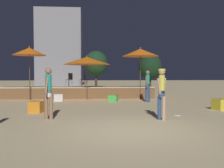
# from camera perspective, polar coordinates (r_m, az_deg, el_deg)

# --- Properties ---
(ground_plane) EXTENTS (120.00, 120.00, 0.00)m
(ground_plane) POSITION_cam_1_polar(r_m,az_deg,el_deg) (7.17, 3.86, -10.60)
(ground_plane) COLOR #D1B784
(wooden_deck) EXTENTS (10.40, 2.55, 0.78)m
(wooden_deck) POSITION_cam_1_polar(r_m,az_deg,el_deg) (17.42, -8.16, -1.89)
(wooden_deck) COLOR brown
(wooden_deck) RESTS_ON ground
(patio_umbrella_0) EXTENTS (2.06, 2.06, 3.33)m
(patio_umbrella_0) POSITION_cam_1_polar(r_m,az_deg,el_deg) (16.37, -18.39, 7.06)
(patio_umbrella_0) COLOR brown
(patio_umbrella_0) RESTS_ON ground
(patio_umbrella_1) EXTENTS (2.38, 2.38, 3.34)m
(patio_umbrella_1) POSITION_cam_1_polar(r_m,az_deg,el_deg) (16.42, 6.50, 7.15)
(patio_umbrella_1) COLOR brown
(patio_umbrella_1) RESTS_ON ground
(patio_umbrella_2) EXTENTS (2.94, 2.94, 2.76)m
(patio_umbrella_2) POSITION_cam_1_polar(r_m,az_deg,el_deg) (15.70, -5.78, 5.31)
(patio_umbrella_2) COLOR brown
(patio_umbrella_2) RESTS_ON ground
(cube_seat_0) EXTENTS (0.56, 0.56, 0.43)m
(cube_seat_0) POSITION_cam_1_polar(r_m,az_deg,el_deg) (15.09, -12.17, -3.08)
(cube_seat_0) COLOR white
(cube_seat_0) RESTS_ON ground
(cube_seat_1) EXTENTS (0.73, 0.73, 0.49)m
(cube_seat_1) POSITION_cam_1_polar(r_m,az_deg,el_deg) (12.23, 23.59, -4.30)
(cube_seat_1) COLOR yellow
(cube_seat_1) RESTS_ON ground
(cube_seat_2) EXTENTS (0.64, 0.64, 0.38)m
(cube_seat_2) POSITION_cam_1_polar(r_m,az_deg,el_deg) (14.60, 0.26, -3.29)
(cube_seat_2) COLOR #4CC651
(cube_seat_2) RESTS_ON ground
(cube_seat_3) EXTENTS (0.59, 0.59, 0.48)m
(cube_seat_3) POSITION_cam_1_polar(r_m,az_deg,el_deg) (10.84, -16.95, -5.04)
(cube_seat_3) COLOR orange
(cube_seat_3) RESTS_ON ground
(person_0) EXTENTS (0.46, 0.45, 1.79)m
(person_0) POSITION_cam_1_polar(r_m,az_deg,el_deg) (8.83, 11.29, -1.51)
(person_0) COLOR #2D4C7F
(person_0) RESTS_ON ground
(person_2) EXTENTS (0.30, 0.54, 1.82)m
(person_2) POSITION_cam_1_polar(r_m,az_deg,el_deg) (9.05, -14.31, -1.54)
(person_2) COLOR #997051
(person_2) RESTS_ON ground
(person_3) EXTENTS (0.36, 0.49, 1.82)m
(person_3) POSITION_cam_1_polar(r_m,az_deg,el_deg) (14.48, 8.15, -0.12)
(person_3) COLOR #2D4C7F
(person_3) RESTS_ON ground
(bistro_chair_0) EXTENTS (0.42, 0.42, 0.90)m
(bistro_chair_0) POSITION_cam_1_polar(r_m,az_deg,el_deg) (17.96, -6.45, 1.36)
(bistro_chair_0) COLOR #2D3338
(bistro_chair_0) RESTS_ON wooden_deck
(bistro_chair_1) EXTENTS (0.48, 0.48, 0.90)m
(bistro_chair_1) POSITION_cam_1_polar(r_m,az_deg,el_deg) (17.29, -9.65, 1.31)
(bistro_chair_1) COLOR #47474C
(bistro_chair_1) RESTS_ON wooden_deck
(frisbee_disc) EXTENTS (0.28, 0.28, 0.03)m
(frisbee_disc) POSITION_cam_1_polar(r_m,az_deg,el_deg) (10.02, 14.61, -6.88)
(frisbee_disc) COLOR white
(frisbee_disc) RESTS_ON ground
(background_tree_0) EXTENTS (2.67, 2.67, 3.96)m
(background_tree_0) POSITION_cam_1_polar(r_m,az_deg,el_deg) (29.13, 8.70, 3.93)
(background_tree_0) COLOR #3D2B1C
(background_tree_0) RESTS_ON ground
(background_tree_1) EXTENTS (2.65, 2.65, 4.31)m
(background_tree_1) POSITION_cam_1_polar(r_m,az_deg,el_deg) (28.82, -3.67, 4.67)
(background_tree_1) COLOR #3D2B1C
(background_tree_1) RESTS_ON ground
(distant_building) EXTENTS (6.21, 4.16, 10.59)m
(distant_building) POSITION_cam_1_polar(r_m,az_deg,el_deg) (36.55, -11.88, 7.97)
(distant_building) COLOR gray
(distant_building) RESTS_ON ground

